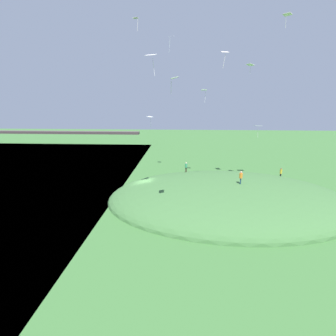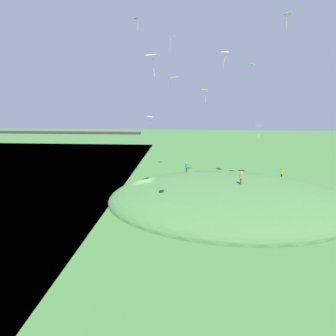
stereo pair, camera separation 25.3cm
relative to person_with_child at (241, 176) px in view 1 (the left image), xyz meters
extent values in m
plane|color=#3A6B33|center=(-12.86, 3.36, -3.64)|extent=(160.00, 160.00, 0.00)
ellipsoid|color=#3F6D38|center=(-1.29, 0.98, -3.64)|extent=(31.47, 22.27, 5.27)
cube|color=#483E3E|center=(-44.16, 38.19, 0.46)|extent=(50.01, 1.80, 0.70)
cube|color=navy|center=(0.00, 0.00, -0.63)|extent=(0.19, 0.25, 0.78)
cylinder|color=orange|center=(0.00, 0.00, 0.07)|extent=(0.53, 0.53, 0.62)
sphere|color=tan|center=(0.00, 0.00, 0.50)|extent=(0.23, 0.23, 0.23)
cube|color=black|center=(9.24, 11.11, -3.20)|extent=(0.20, 0.23, 0.89)
cylinder|color=gold|center=(9.24, 11.11, -2.40)|extent=(0.51, 0.51, 0.70)
sphere|color=brown|center=(9.24, 11.11, -1.92)|extent=(0.27, 0.27, 0.27)
cube|color=#3D3B28|center=(-6.70, 7.29, -1.29)|extent=(0.23, 0.19, 0.75)
cylinder|color=#359161|center=(-6.70, 7.29, -0.62)|extent=(0.49, 0.49, 0.59)
sphere|color=beige|center=(-6.70, 7.29, -0.22)|extent=(0.22, 0.22, 0.22)
cube|color=white|center=(-11.35, 0.81, 7.17)|extent=(0.79, 0.97, 0.12)
cylinder|color=white|center=(-11.27, 0.72, 6.44)|extent=(0.04, 0.18, 1.04)
cube|color=white|center=(-2.76, 0.28, 14.34)|extent=(0.95, 0.75, 0.21)
cylinder|color=white|center=(-2.79, 0.21, 13.38)|extent=(0.25, 0.10, 1.48)
cube|color=silver|center=(-8.10, -8.38, 10.93)|extent=(0.69, 0.94, 0.17)
cylinder|color=silver|center=(-8.38, -8.20, 10.18)|extent=(0.04, 0.05, 1.06)
cube|color=white|center=(-10.64, -3.33, 13.52)|extent=(1.23, 1.00, 0.22)
cylinder|color=white|center=(-10.38, -3.12, 12.40)|extent=(0.23, 0.22, 1.70)
cube|color=white|center=(1.97, 7.79, 13.92)|extent=(1.13, 1.36, 0.24)
cylinder|color=white|center=(2.04, 7.88, 13.17)|extent=(0.06, 0.06, 0.93)
cube|color=silver|center=(4.91, 3.88, 19.00)|extent=(1.14, 1.16, 0.18)
cylinder|color=silver|center=(4.79, 3.80, 18.13)|extent=(0.15, 0.17, 1.24)
cube|color=white|center=(-4.17, 9.83, 10.66)|extent=(0.89, 0.64, 0.14)
cylinder|color=white|center=(-3.91, 10.09, 9.60)|extent=(0.17, 0.11, 1.68)
cube|color=white|center=(-9.19, 10.38, 18.26)|extent=(0.99, 0.87, 0.17)
cylinder|color=white|center=(-9.45, 10.38, 17.05)|extent=(0.16, 0.33, 1.98)
cube|color=white|center=(-13.51, 5.05, 19.23)|extent=(0.84, 0.76, 0.05)
cylinder|color=white|center=(-13.24, 4.86, 18.36)|extent=(0.15, 0.07, 1.38)
cube|color=silver|center=(4.87, 11.50, 5.13)|extent=(1.22, 0.88, 0.12)
cylinder|color=silver|center=(5.00, 11.69, 4.03)|extent=(0.09, 0.17, 1.60)
camera|label=1|loc=(-7.39, -30.59, 9.13)|focal=27.06mm
camera|label=2|loc=(-7.14, -30.58, 9.13)|focal=27.06mm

